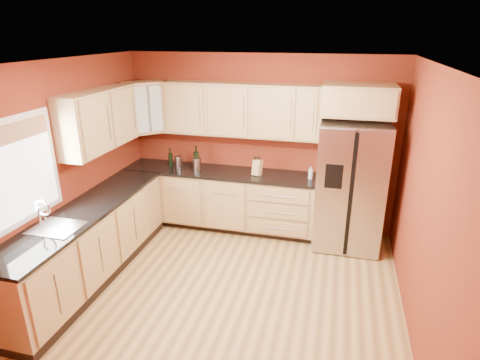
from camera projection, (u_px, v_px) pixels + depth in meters
The scene contains 23 objects.
floor at pixel (223, 296), 4.65m from camera, with size 4.00×4.00×0.00m, color olive.
ceiling at pixel (219, 64), 3.74m from camera, with size 4.00×4.00×0.00m, color silver.
wall_back at pixel (260, 143), 6.01m from camera, with size 4.00×0.04×2.60m, color maroon.
wall_front at pixel (125, 316), 2.38m from camera, with size 4.00×0.04×2.60m, color maroon.
wall_left at pixel (57, 176), 4.65m from camera, with size 0.04×4.00×2.60m, color maroon.
wall_right at pixel (427, 212), 3.74m from camera, with size 0.04×4.00×2.60m, color maroon.
base_cabinets_back at pixel (220, 200), 6.17m from camera, with size 2.90×0.60×0.88m, color #A88351.
base_cabinets_left at pixel (89, 245), 4.89m from camera, with size 0.60×2.80×0.88m, color #A88351.
countertop_back at pixel (219, 172), 6.00m from camera, with size 2.90×0.62×0.04m, color black.
countertop_left at pixel (85, 211), 4.72m from camera, with size 0.62×2.80×0.04m, color black.
upper_cabinets_back at pixel (241, 110), 5.73m from camera, with size 2.30×0.33×0.75m, color #A88351.
upper_cabinets_left at pixel (99, 120), 5.09m from camera, with size 0.33×1.35×0.75m, color #A88351.
corner_upper_cabinet at pixel (145, 107), 5.91m from camera, with size 0.62×0.33×0.75m, color #A88351.
over_fridge_cabinet at pixel (359, 100), 5.17m from camera, with size 0.92×0.60×0.40m, color #A88351.
refrigerator at pixel (350, 186), 5.50m from camera, with size 0.90×0.75×1.78m, color #A5A5AA.
window at pixel (22, 170), 4.11m from camera, with size 0.03×0.90×1.00m, color white.
sink_faucet at pixel (54, 215), 4.21m from camera, with size 0.50×0.42×0.30m, color white, non-canonical shape.
canister_left at pixel (197, 164), 5.97m from camera, with size 0.12×0.12×0.20m, color #A5A5AA.
canister_right at pixel (179, 162), 6.12m from camera, with size 0.11×0.11×0.18m, color #A5A5AA.
wine_bottle_a at pixel (196, 157), 6.03m from camera, with size 0.08×0.08×0.36m, color black, non-canonical shape.
wine_bottle_b at pixel (170, 157), 6.14m from camera, with size 0.07×0.07×0.29m, color black, non-canonical shape.
knife_block at pixel (257, 167), 5.79m from camera, with size 0.11×0.10×0.23m, color tan.
soap_dispenser at pixel (310, 173), 5.64m from camera, with size 0.06×0.06×0.18m, color silver.
Camera 1 is at (1.14, -3.72, 2.89)m, focal length 30.00 mm.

